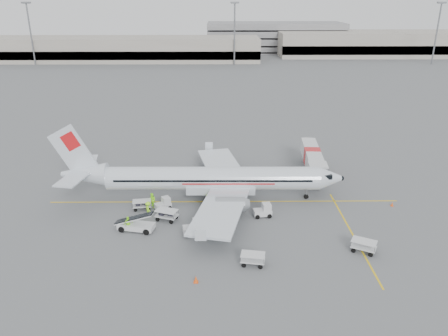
% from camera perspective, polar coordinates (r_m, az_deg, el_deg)
% --- Properties ---
extents(ground, '(360.00, 360.00, 0.00)m').
position_cam_1_polar(ground, '(55.51, 0.02, -4.41)').
color(ground, '#56595B').
extents(stripe_lead, '(44.00, 0.20, 0.01)m').
position_cam_1_polar(stripe_lead, '(55.51, 0.02, -4.41)').
color(stripe_lead, yellow).
rests_on(stripe_lead, ground).
extents(stripe_cross, '(0.20, 20.00, 0.01)m').
position_cam_1_polar(stripe_cross, '(50.57, 16.35, -8.14)').
color(stripe_cross, yellow).
rests_on(stripe_cross, ground).
extents(terminal_west, '(110.00, 22.00, 9.00)m').
position_cam_1_polar(terminal_west, '(185.24, -13.31, 14.90)').
color(terminal_west, gray).
rests_on(terminal_west, ground).
extents(terminal_east, '(90.00, 26.00, 10.00)m').
position_cam_1_polar(terminal_east, '(208.15, 19.96, 15.04)').
color(terminal_east, gray).
rests_on(terminal_east, ground).
extents(parking_garage, '(62.00, 24.00, 14.00)m').
position_cam_1_polar(parking_garage, '(212.14, 6.64, 16.77)').
color(parking_garage, slate).
rests_on(parking_garage, ground).
extents(treeline, '(300.00, 3.00, 6.00)m').
position_cam_1_polar(treeline, '(225.90, -0.44, 16.18)').
color(treeline, black).
rests_on(treeline, ground).
extents(mast_west, '(3.20, 1.20, 22.00)m').
position_cam_1_polar(mast_west, '(182.19, -23.91, 15.65)').
color(mast_west, slate).
rests_on(mast_west, ground).
extents(mast_center, '(3.20, 1.20, 22.00)m').
position_cam_1_polar(mast_center, '(168.51, 1.38, 17.05)').
color(mast_center, slate).
rests_on(mast_center, ground).
extents(mast_east, '(3.20, 1.20, 22.00)m').
position_cam_1_polar(mast_east, '(186.66, 26.00, 15.43)').
color(mast_east, slate).
rests_on(mast_east, ground).
extents(aircraft, '(35.52, 27.95, 9.73)m').
position_cam_1_polar(aircraft, '(54.35, -1.44, 0.59)').
color(aircraft, silver).
rests_on(aircraft, ground).
extents(jet_bridge, '(3.88, 14.93, 3.87)m').
position_cam_1_polar(jet_bridge, '(64.46, 11.37, 0.82)').
color(jet_bridge, silver).
rests_on(jet_bridge, ground).
extents(belt_loader, '(5.62, 3.05, 2.88)m').
position_cam_1_polar(belt_loader, '(49.41, -11.45, -6.49)').
color(belt_loader, silver).
rests_on(belt_loader, ground).
extents(tug_fore, '(2.25, 1.48, 1.63)m').
position_cam_1_polar(tug_fore, '(51.82, 5.06, -5.50)').
color(tug_fore, silver).
rests_on(tug_fore, ground).
extents(tug_mid, '(2.43, 1.66, 1.73)m').
position_cam_1_polar(tug_mid, '(48.08, -4.05, -7.69)').
color(tug_mid, silver).
rests_on(tug_mid, ground).
extents(tug_aft, '(2.23, 1.90, 1.50)m').
position_cam_1_polar(tug_aft, '(53.84, -7.99, -4.62)').
color(tug_aft, silver).
rests_on(tug_aft, ground).
extents(cart_loaded_a, '(2.85, 2.24, 1.30)m').
position_cam_1_polar(cart_loaded_a, '(51.28, -7.50, -6.12)').
color(cart_loaded_a, silver).
rests_on(cart_loaded_a, ground).
extents(cart_loaded_b, '(2.36, 1.59, 1.15)m').
position_cam_1_polar(cart_loaded_b, '(54.31, -10.67, -4.76)').
color(cart_loaded_b, silver).
rests_on(cart_loaded_b, ground).
extents(cart_empty_a, '(2.51, 1.74, 1.21)m').
position_cam_1_polar(cart_empty_a, '(43.17, 3.78, -11.81)').
color(cart_empty_a, silver).
rests_on(cart_empty_a, ground).
extents(cart_empty_b, '(2.83, 2.42, 1.27)m').
position_cam_1_polar(cart_empty_b, '(47.20, 17.77, -9.71)').
color(cart_empty_b, silver).
rests_on(cart_empty_b, ground).
extents(cone_nose, '(0.34, 0.34, 0.55)m').
position_cam_1_polar(cone_nose, '(58.17, 21.11, -4.41)').
color(cone_nose, '#E94F13').
rests_on(cone_nose, ground).
extents(cone_port, '(0.36, 0.36, 0.59)m').
position_cam_1_polar(cone_port, '(70.23, -1.21, 1.57)').
color(cone_port, '#E94F13').
rests_on(cone_port, ground).
extents(cone_stbd, '(0.43, 0.43, 0.70)m').
position_cam_1_polar(cone_stbd, '(41.00, -3.70, -14.27)').
color(cone_stbd, '#E94F13').
rests_on(cone_stbd, ground).
extents(crew_a, '(0.72, 0.71, 1.67)m').
position_cam_1_polar(crew_a, '(53.82, -2.16, -4.32)').
color(crew_a, '#91E51E').
rests_on(crew_a, ground).
extents(crew_b, '(1.12, 1.15, 1.87)m').
position_cam_1_polar(crew_b, '(54.40, -9.36, -4.20)').
color(crew_b, '#91E51E').
rests_on(crew_b, ground).
extents(crew_c, '(1.19, 1.36, 1.83)m').
position_cam_1_polar(crew_c, '(52.46, -9.85, -5.27)').
color(crew_c, '#91E51E').
rests_on(crew_c, ground).
extents(crew_d, '(1.10, 0.84, 1.75)m').
position_cam_1_polar(crew_d, '(49.74, -12.38, -7.11)').
color(crew_d, '#91E51E').
rests_on(crew_d, ground).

